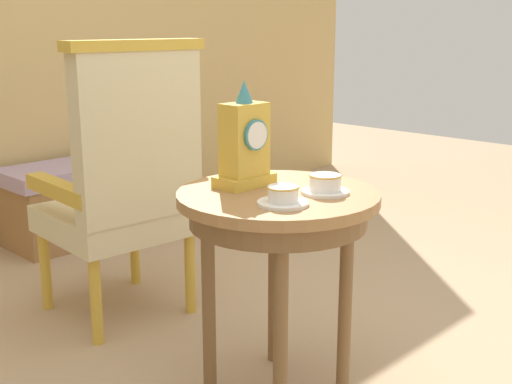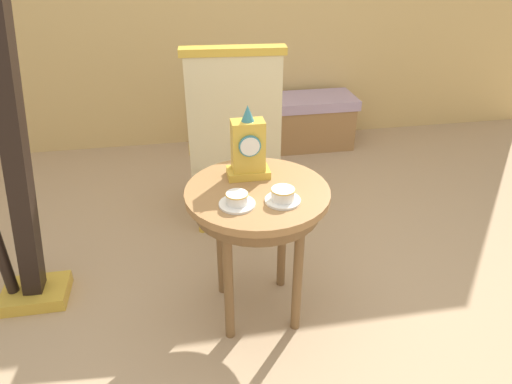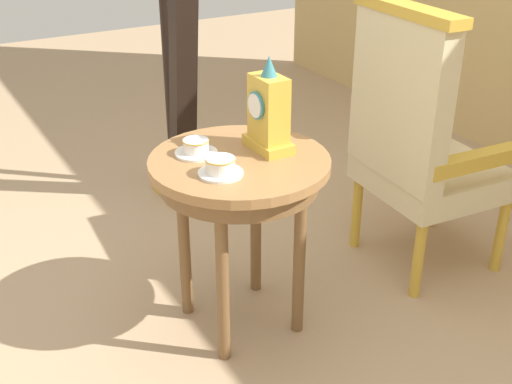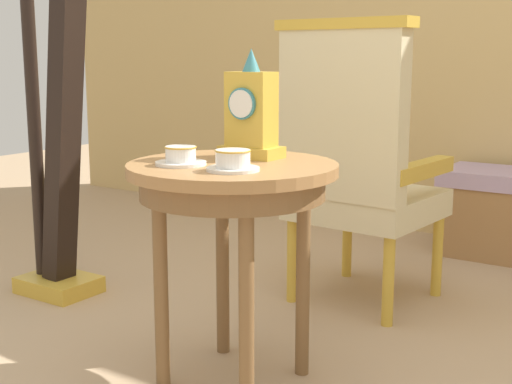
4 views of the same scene
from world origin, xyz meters
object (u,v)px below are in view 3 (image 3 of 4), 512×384
harp (179,54)px  armchair (418,139)px  side_table (240,181)px  teacup_left (196,148)px  teacup_right (220,167)px  mantel_clock (268,113)px

harp → armchair: bearing=27.5°
side_table → harp: harp is taller
teacup_left → teacup_right: 0.19m
teacup_right → teacup_left: bearing=179.1°
teacup_left → armchair: bearing=83.3°
armchair → teacup_left: bearing=-96.7°
mantel_clock → teacup_right: bearing=-66.8°
teacup_right → armchair: 0.96m
harp → mantel_clock: bearing=-7.3°
mantel_clock → harp: size_ratio=0.18×
teacup_right → mantel_clock: 0.29m
teacup_right → armchair: armchair is taller
armchair → harp: size_ratio=0.60×
mantel_clock → side_table: bearing=-81.5°
teacup_left → armchair: armchair is taller
mantel_clock → harp: (-1.06, 0.14, -0.06)m
mantel_clock → armchair: 0.74m
teacup_right → mantel_clock: mantel_clock is taller
armchair → teacup_right: bearing=-85.2°
armchair → mantel_clock: bearing=-92.0°
armchair → harp: 1.23m
side_table → teacup_left: teacup_left is taller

